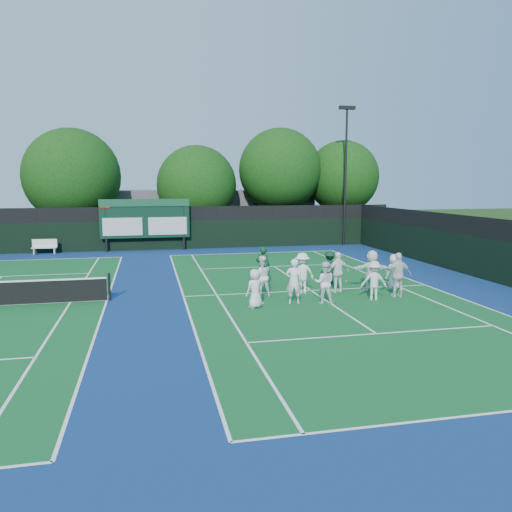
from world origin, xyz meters
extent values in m
plane|color=#1B380F|center=(0.00, 0.00, 0.00)|extent=(120.00, 120.00, 0.00)
cube|color=navy|center=(-6.00, 1.00, 0.00)|extent=(34.00, 32.00, 0.01)
cube|color=#125925|center=(0.00, 1.00, 0.01)|extent=(10.97, 23.77, 0.00)
cube|color=white|center=(0.00, -10.88, 0.01)|extent=(10.97, 0.08, 0.00)
cube|color=white|center=(0.00, 12.88, 0.01)|extent=(10.97, 0.08, 0.00)
cube|color=white|center=(-5.49, 1.00, 0.01)|extent=(0.08, 23.77, 0.00)
cube|color=white|center=(5.49, 1.00, 0.01)|extent=(0.08, 23.77, 0.00)
cube|color=white|center=(-4.12, 1.00, 0.01)|extent=(0.08, 23.77, 0.00)
cube|color=white|center=(4.12, 1.00, 0.01)|extent=(0.08, 23.77, 0.00)
cube|color=white|center=(0.00, -5.40, 0.01)|extent=(8.23, 0.08, 0.00)
cube|color=white|center=(0.00, 7.40, 0.01)|extent=(8.23, 0.08, 0.00)
cube|color=white|center=(0.00, 1.00, 0.01)|extent=(0.08, 12.80, 0.00)
cube|color=white|center=(-14.00, 12.88, 0.01)|extent=(10.97, 0.08, 0.00)
cube|color=white|center=(-8.52, 1.00, 0.01)|extent=(0.08, 23.77, 0.00)
cube|color=white|center=(-9.88, 1.00, 0.01)|extent=(0.08, 23.77, 0.00)
cube|color=white|center=(-14.00, 7.40, 0.01)|extent=(8.23, 0.08, 0.00)
cube|color=black|center=(-6.00, 16.00, 1.00)|extent=(34.00, 0.08, 2.00)
cube|color=black|center=(-6.00, 16.00, 2.50)|extent=(34.00, 0.05, 1.00)
cube|color=black|center=(9.00, 1.00, 1.00)|extent=(0.08, 32.00, 2.00)
cube|color=black|center=(9.00, 1.00, 2.50)|extent=(0.05, 32.00, 1.00)
cylinder|color=black|center=(-9.60, 15.60, 1.75)|extent=(0.16, 0.16, 3.50)
cylinder|color=black|center=(-4.40, 15.60, 1.75)|extent=(0.16, 0.16, 3.50)
cube|color=black|center=(-7.00, 15.60, 2.20)|extent=(6.00, 0.15, 2.60)
cube|color=#14492C|center=(-7.00, 15.50, 3.30)|extent=(6.00, 0.05, 0.50)
cube|color=silver|center=(-8.50, 15.50, 1.70)|extent=(2.60, 0.04, 1.20)
cube|color=silver|center=(-5.50, 15.50, 1.70)|extent=(2.60, 0.04, 1.20)
cube|color=#A2160D|center=(-9.60, 15.50, 3.20)|extent=(0.70, 0.04, 0.50)
cube|color=#5B5B60|center=(-2.00, 24.00, 2.00)|extent=(18.00, 6.00, 4.00)
cylinder|color=black|center=(7.50, 15.70, 5.00)|extent=(0.16, 0.16, 10.00)
cube|color=black|center=(7.50, 15.70, 10.00)|extent=(1.20, 0.30, 0.25)
cylinder|color=black|center=(-8.40, 1.00, 0.55)|extent=(0.10, 0.10, 1.10)
cube|color=silver|center=(-13.48, 15.30, 0.44)|extent=(1.58, 0.51, 0.06)
cube|color=silver|center=(-13.48, 15.46, 0.73)|extent=(1.56, 0.16, 0.52)
cube|color=silver|center=(-14.11, 15.30, 0.21)|extent=(0.09, 0.37, 0.42)
cube|color=silver|center=(-12.86, 15.30, 0.21)|extent=(0.09, 0.37, 0.42)
cylinder|color=black|center=(-12.11, 19.50, 1.26)|extent=(0.44, 0.44, 2.51)
sphere|color=#0F380C|center=(-12.11, 19.50, 5.10)|extent=(6.91, 6.91, 6.91)
sphere|color=#0F380C|center=(-11.51, 19.80, 4.41)|extent=(4.84, 4.84, 4.84)
cylinder|color=black|center=(-3.07, 19.50, 1.08)|extent=(0.44, 0.44, 2.16)
sphere|color=#0F380C|center=(-3.07, 19.50, 4.44)|extent=(6.08, 6.08, 6.08)
sphere|color=#0F380C|center=(-2.47, 19.80, 3.83)|extent=(4.26, 4.26, 4.26)
cylinder|color=black|center=(3.52, 19.50, 1.60)|extent=(0.44, 0.44, 3.19)
sphere|color=#0F380C|center=(3.52, 19.50, 5.64)|extent=(6.52, 6.52, 6.52)
sphere|color=#0F380C|center=(4.12, 19.80, 4.99)|extent=(4.57, 4.57, 4.57)
cylinder|color=black|center=(8.82, 19.50, 1.46)|extent=(0.44, 0.44, 2.92)
sphere|color=#0F380C|center=(8.82, 19.50, 5.12)|extent=(5.86, 5.86, 5.86)
sphere|color=#0F380C|center=(9.42, 19.80, 4.53)|extent=(4.10, 4.10, 4.10)
sphere|color=#B2C717|center=(-2.56, -0.89, 0.03)|extent=(0.07, 0.07, 0.07)
sphere|color=#B2C717|center=(0.27, 1.58, 0.03)|extent=(0.07, 0.07, 0.07)
sphere|color=#B2C717|center=(4.01, -0.25, 0.03)|extent=(0.07, 0.07, 0.07)
sphere|color=#B2C717|center=(-2.76, 0.94, 0.03)|extent=(0.07, 0.07, 0.07)
sphere|color=#B2C717|center=(2.30, 2.59, 0.03)|extent=(0.07, 0.07, 0.07)
imported|color=white|center=(-2.99, -1.40, 0.74)|extent=(0.85, 0.73, 1.48)
imported|color=white|center=(-1.40, -1.11, 0.89)|extent=(0.72, 0.55, 1.77)
imported|color=white|center=(-0.22, -1.26, 0.82)|extent=(0.95, 0.84, 1.64)
imported|color=silver|center=(1.90, -1.17, 0.79)|extent=(1.14, 0.85, 1.58)
imported|color=silver|center=(3.10, -0.89, 0.92)|extent=(1.11, 0.54, 1.84)
imported|color=white|center=(-2.34, 0.35, 0.85)|extent=(0.83, 0.65, 1.70)
imported|color=white|center=(-0.53, 0.60, 0.87)|extent=(1.21, 0.83, 1.73)
imported|color=white|center=(1.05, 0.52, 0.87)|extent=(1.07, 0.58, 1.74)
imported|color=white|center=(2.58, 0.49, 0.89)|extent=(1.71, 0.79, 1.78)
imported|color=white|center=(3.62, 0.47, 0.78)|extent=(0.87, 0.69, 1.57)
imported|color=#0F3A21|center=(-1.77, 2.59, 0.89)|extent=(0.71, 0.52, 1.77)
imported|color=#0E351B|center=(1.27, 2.13, 0.78)|extent=(1.14, 0.87, 1.56)
camera|label=1|loc=(-6.82, -19.19, 4.65)|focal=35.00mm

